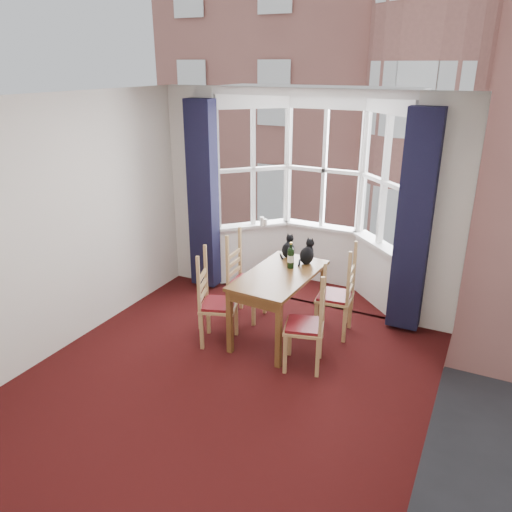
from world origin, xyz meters
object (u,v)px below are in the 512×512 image
Objects in this scene: wine_bottle at (291,257)px; candle_tall at (262,221)px; chair_left_far at (241,282)px; chair_right_far at (342,298)px; candle_short at (265,222)px; chair_left_near at (211,305)px; chair_right_near at (313,328)px; cat_left at (288,248)px; cat_right at (307,254)px; dining_table at (280,282)px.

candle_tall is at bearing 129.05° from wine_bottle.
chair_left_far and chair_right_far have the same top height.
candle_tall is 0.05m from candle_short.
candle_short is at bearing 35.56° from candle_tall.
chair_left_near is 1.09m from wine_bottle.
cat_left is (-0.71, 1.00, 0.44)m from chair_right_near.
cat_right is at bearing -19.86° from cat_left.
candle_short is at bearing 99.75° from chair_left_far.
cat_right reaches higher than chair_right_near.
dining_table is 0.33m from wine_bottle.
chair_right_far is (1.30, 0.84, 0.00)m from chair_left_near.
cat_right is 1.00× the size of wine_bottle.
cat_right reaches higher than dining_table.
chair_left_far is 1.31m from chair_right_far.
candle_short is at bearing 121.18° from dining_table.
wine_bottle reaches higher than candle_tall.
chair_left_far is 2.90× the size of cat_right.
chair_right_far is (1.30, 0.12, 0.00)m from chair_left_far.
chair_left_near is 1.24m from cat_left.
chair_left_near is 1.00× the size of chair_right_far.
chair_right_near is at bearing -52.31° from candle_short.
candle_short is at bearing 127.69° from chair_right_near.
chair_right_near is (1.23, -0.70, 0.00)m from chair_left_far.
chair_right_far is 2.90× the size of cat_right.
cat_right reaches higher than chair_right_far.
candle_tall is at bearing 146.89° from chair_right_far.
candle_short reaches higher than chair_left_far.
cat_left is at bearing 125.33° from chair_right_near.
candle_short is (-0.89, 1.17, -0.03)m from wine_bottle.
chair_left_far reaches higher than dining_table.
chair_left_far is 2.90× the size of wine_bottle.
cat_right is 2.44× the size of candle_tall.
candle_tall is at bearing -144.44° from candle_short.
chair_left_near is 0.72m from chair_left_far.
chair_left_far is 3.14× the size of cat_left.
wine_bottle reaches higher than candle_short.
wine_bottle is at bearing -1.85° from chair_left_far.
chair_right_far is at bearing -9.51° from cat_right.
candle_short is (-1.50, 1.04, 0.45)m from chair_right_far.
wine_bottle reaches higher than chair_right_near.
candle_short reaches higher than chair_right_far.
candle_short is (-0.20, 1.15, 0.45)m from chair_left_far.
candle_short is (-0.84, 1.39, 0.22)m from dining_table.
cat_right is (0.81, 0.20, 0.45)m from chair_left_far.
wine_bottle is (0.17, -0.33, 0.03)m from cat_left.
chair_right_far is 0.67m from cat_right.
chair_right_far is at bearing -13.46° from cat_left.
candle_tall is (-1.47, 1.82, 0.46)m from chair_right_near.
cat_left reaches higher than candle_short.
chair_right_far is 1.88m from candle_short.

